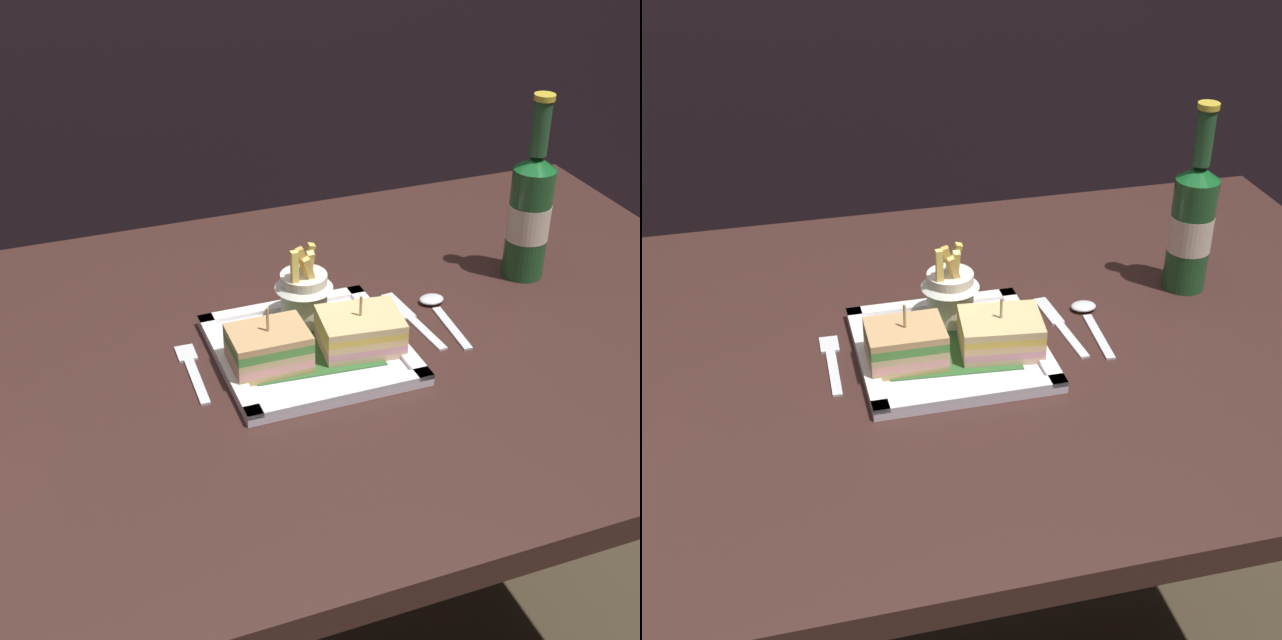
{
  "view_description": "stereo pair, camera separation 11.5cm",
  "coord_description": "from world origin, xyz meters",
  "views": [
    {
      "loc": [
        -0.36,
        -0.93,
        1.39
      ],
      "look_at": [
        -0.02,
        -0.01,
        0.79
      ],
      "focal_mm": 50.78,
      "sensor_mm": 36.0,
      "label": 1
    },
    {
      "loc": [
        -0.25,
        -0.97,
        1.39
      ],
      "look_at": [
        -0.02,
        -0.01,
        0.79
      ],
      "focal_mm": 50.78,
      "sensor_mm": 36.0,
      "label": 2
    }
  ],
  "objects": [
    {
      "name": "fork",
      "position": [
        -0.19,
        -0.01,
        0.75
      ],
      "size": [
        0.02,
        0.13,
        0.0
      ],
      "color": "silver",
      "rests_on": "dining_table"
    },
    {
      "name": "sandwich_half_left",
      "position": [
        -0.1,
        -0.04,
        0.78
      ],
      "size": [
        0.1,
        0.07,
        0.08
      ],
      "color": "tan",
      "rests_on": "square_plate"
    },
    {
      "name": "spoon",
      "position": [
        0.16,
        0.02,
        0.75
      ],
      "size": [
        0.03,
        0.14,
        0.01
      ],
      "color": "silver",
      "rests_on": "dining_table"
    },
    {
      "name": "knife",
      "position": [
        0.12,
        0.01,
        0.75
      ],
      "size": [
        0.03,
        0.16,
        0.0
      ],
      "color": "silver",
      "rests_on": "dining_table"
    },
    {
      "name": "dining_table",
      "position": [
        0.0,
        0.0,
        0.65
      ],
      "size": [
        1.24,
        0.83,
        0.75
      ],
      "color": "#38201C",
      "rests_on": "ground_plane"
    },
    {
      "name": "beer_bottle",
      "position": [
        0.33,
        0.07,
        0.85
      ],
      "size": [
        0.06,
        0.06,
        0.27
      ],
      "color": "#1F4F27",
      "rests_on": "dining_table"
    },
    {
      "name": "sandwich_half_right",
      "position": [
        0.02,
        -0.04,
        0.78
      ],
      "size": [
        0.11,
        0.09,
        0.07
      ],
      "color": "#DFB38A",
      "rests_on": "square_plate"
    },
    {
      "name": "fries_cup",
      "position": [
        -0.02,
        0.04,
        0.81
      ],
      "size": [
        0.08,
        0.08,
        0.11
      ],
      "color": "silver",
      "rests_on": "square_plate"
    },
    {
      "name": "square_plate",
      "position": [
        -0.04,
        -0.02,
        0.76
      ],
      "size": [
        0.24,
        0.24,
        0.02
      ],
      "color": "white",
      "rests_on": "dining_table"
    }
  ]
}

